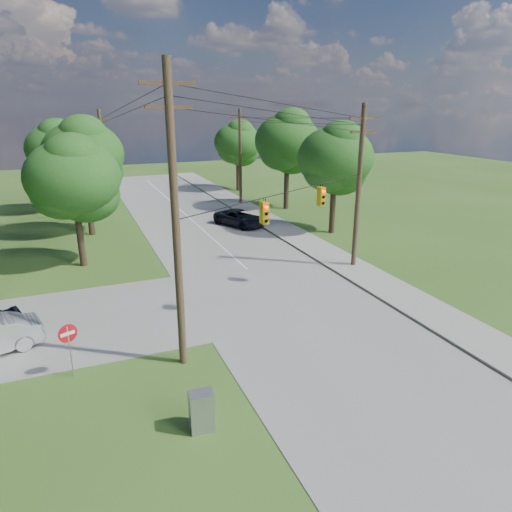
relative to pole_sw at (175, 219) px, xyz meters
name	(u,v)px	position (x,y,z in m)	size (l,w,h in m)	color
ground	(285,346)	(4.60, -0.40, -6.23)	(140.00, 140.00, 0.00)	#33541C
main_road	(279,298)	(6.60, 4.60, -6.21)	(10.00, 100.00, 0.03)	gray
sidewalk_east	(378,281)	(13.30, 4.60, -6.17)	(2.60, 100.00, 0.12)	#98968E
pole_sw	(175,219)	(0.00, 0.00, 0.00)	(2.00, 0.32, 12.00)	brown
pole_ne	(359,186)	(13.50, 7.60, -0.76)	(2.00, 0.32, 10.50)	brown
pole_north_e	(240,156)	(13.50, 29.60, -1.10)	(2.00, 0.32, 10.00)	brown
pole_north_w	(104,162)	(-0.40, 29.60, -1.10)	(2.00, 0.32, 10.00)	brown
power_lines	(230,125)	(6.10, 11.14, 2.93)	(13.93, 29.62, 4.93)	black
traffic_signals	(295,204)	(7.15, 4.03, -0.73)	(4.91, 3.27, 1.05)	gold
tree_w_near	(73,178)	(-3.40, 14.60, -0.30)	(6.00, 6.00, 8.40)	#422E21
tree_w_mid	(83,155)	(-2.40, 22.60, 0.35)	(6.40, 6.40, 9.22)	#422E21
tree_w_far	(58,149)	(-4.40, 32.60, 0.02)	(6.00, 6.00, 8.73)	#422E21
tree_e_near	(335,158)	(16.60, 15.60, 0.02)	(6.20, 6.20, 8.81)	#422E21
tree_e_mid	(287,141)	(17.10, 25.60, 0.68)	(6.60, 6.60, 9.64)	#422E21
tree_e_far	(238,143)	(16.10, 37.60, -0.31)	(5.80, 5.80, 8.32)	#422E21
car_main_north	(240,218)	(10.10, 20.60, -5.49)	(2.34, 5.07, 1.41)	black
control_cabinet	(201,411)	(-0.42, -4.40, -5.51)	(0.80, 0.57, 1.44)	#96999B
do_not_enter_sign	(68,339)	(-4.35, 0.60, -4.54)	(0.72, 0.32, 2.31)	#96999B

